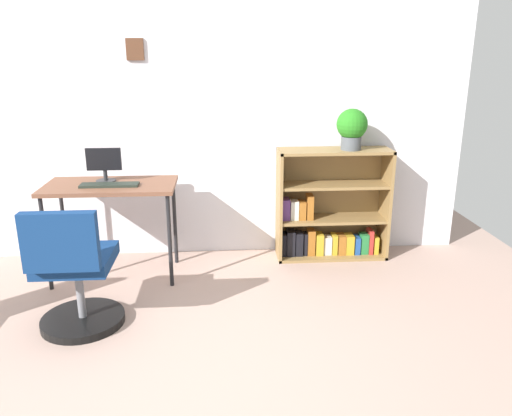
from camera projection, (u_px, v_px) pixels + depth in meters
name	position (u px, v px, depth m)	size (l,w,h in m)	color
wall_back	(153.00, 116.00, 4.04)	(5.20, 0.12, 2.35)	silver
desk	(111.00, 193.00, 3.69)	(0.96, 0.51, 0.74)	brown
monitor	(104.00, 164.00, 3.69)	(0.26, 0.15, 0.26)	#262628
keyboard	(110.00, 185.00, 3.61)	(0.42, 0.12, 0.02)	black
office_chair	(75.00, 278.00, 3.02)	(0.52, 0.55, 0.83)	black
bookshelf_low	(328.00, 211.00, 4.18)	(0.92, 0.30, 0.92)	olive
potted_plant_on_shelf	(352.00, 127.00, 3.93)	(0.25, 0.25, 0.33)	#474C51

